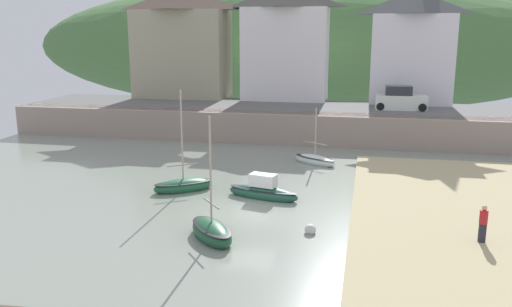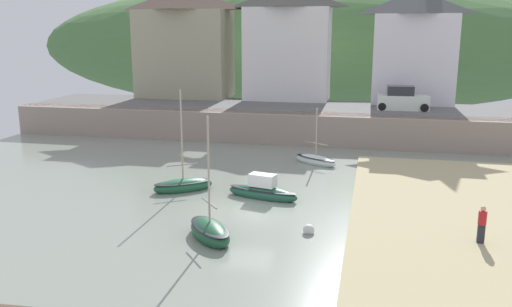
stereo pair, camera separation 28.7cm
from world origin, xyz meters
TOP-DOWN VIEW (x-y plane):
  - ground at (1.40, -9.56)m, footprint 48.00×41.00m
  - quay_seawall at (0.00, 17.50)m, footprint 48.00×9.40m
  - hillside_backdrop at (-4.10, 55.20)m, footprint 80.00×44.00m
  - waterfront_building_left at (-12.16, 25.20)m, footprint 8.97×5.17m
  - waterfront_building_centre at (-2.15, 25.20)m, footprint 7.99×4.32m
  - waterfront_building_right at (9.08, 25.20)m, footprint 7.26×4.69m
  - church_with_spire at (10.21, 29.20)m, footprint 3.00×3.00m
  - motorboat_with_cabin at (-0.79, -3.74)m, footprint 2.99×3.25m
  - sailboat_far_left at (2.23, 10.55)m, footprint 3.28×2.57m
  - rowboat_small_beached at (-4.37, 2.80)m, footprint 3.45×2.96m
  - sailboat_tall_mast at (0.27, 2.38)m, footprint 4.14×1.96m
  - parked_car_near_slipway at (8.14, 20.70)m, footprint 4.14×1.82m
  - person_on_slipway at (10.52, -2.00)m, footprint 0.34×0.34m
  - mooring_buoy at (3.32, -2.21)m, footprint 0.52×0.52m

SIDE VIEW (x-z plane):
  - mooring_buoy at x=3.32m, z-range -0.10..0.41m
  - ground at x=1.40m, z-range -0.14..0.47m
  - sailboat_far_left at x=2.23m, z-range -1.71..2.23m
  - rowboat_small_beached at x=-4.37m, z-range -2.63..3.23m
  - motorboat_with_cabin at x=-0.79m, z-range -2.47..3.12m
  - sailboat_tall_mast at x=0.27m, z-range -0.39..1.13m
  - person_on_slipway at x=10.52m, z-range 0.17..1.79m
  - quay_seawall at x=0.00m, z-range 0.16..2.56m
  - parked_car_near_slipway at x=8.14m, z-range 2.23..4.18m
  - hillside_backdrop at x=-4.10m, z-range -2.75..15.57m
  - waterfront_building_right at x=9.08m, z-range 2.49..12.24m
  - waterfront_building_left at x=-12.16m, z-range 2.48..12.77m
  - waterfront_building_centre at x=-2.15m, z-range 2.49..12.87m
  - church_with_spire at x=10.21m, z-range 2.62..16.84m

